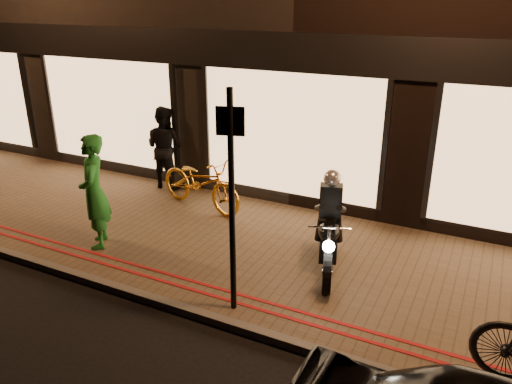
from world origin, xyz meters
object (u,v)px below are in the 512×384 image
(sign_post, at_px, (232,194))
(person_green, at_px, (94,192))
(bicycle_gold, at_px, (201,182))
(motorcycle, at_px, (329,233))

(sign_post, bearing_deg, person_green, 168.44)
(bicycle_gold, relative_size, person_green, 1.07)
(sign_post, height_order, person_green, sign_post)
(motorcycle, distance_m, sign_post, 2.07)
(motorcycle, xyz_separation_m, bicycle_gold, (-3.06, 1.15, -0.07))
(sign_post, xyz_separation_m, person_green, (-2.95, 0.60, -0.71))
(bicycle_gold, bearing_deg, motorcycle, -97.78)
(person_green, bearing_deg, motorcycle, 67.00)
(sign_post, distance_m, bicycle_gold, 3.74)
(bicycle_gold, xyz_separation_m, person_green, (-0.69, -2.14, 0.43))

